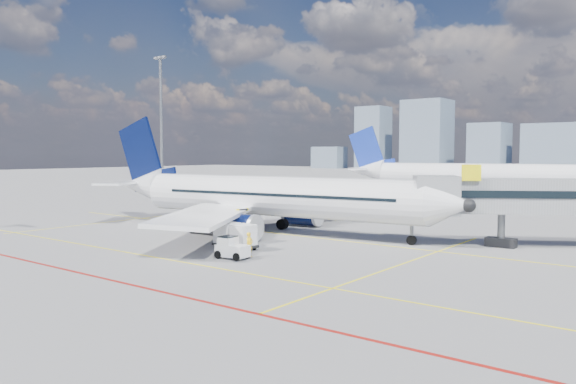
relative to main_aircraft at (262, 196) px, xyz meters
The scene contains 9 objects.
ground 8.96m from the main_aircraft, 71.54° to the right, with size 420.00×420.00×0.00m, color gray.
apron_markings 12.44m from the main_aircraft, 80.09° to the right, with size 90.00×35.12×0.01m.
floodlight_mast_nw 62.26m from the main_aircraft, 148.51° to the left, with size 3.20×0.61×25.45m.
main_aircraft is the anchor object (origin of this frame).
second_aircraft 55.41m from the main_aircraft, 92.09° to the left, with size 42.89×37.27×12.56m.
baggage_tug 13.08m from the main_aircraft, 59.20° to the right, with size 2.28×1.49×1.52m.
cargo_dolly 9.51m from the main_aircraft, 62.35° to the right, with size 3.60×1.80×1.92m.
belt_loader 5.23m from the main_aircraft, 123.64° to the right, with size 6.19×1.71×2.53m.
ramp_worker 12.52m from the main_aircraft, 53.89° to the right, with size 0.63×0.41×1.72m, color yellow.
Camera 1 is at (29.95, -30.57, 7.15)m, focal length 35.00 mm.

